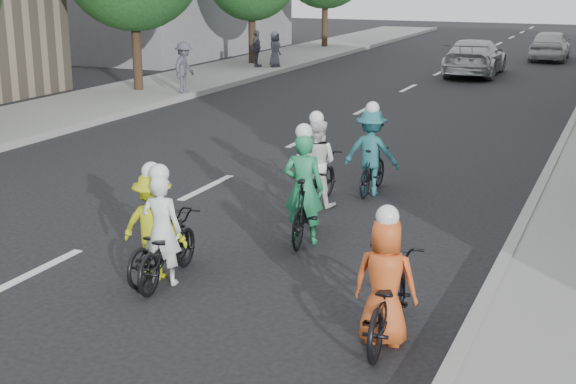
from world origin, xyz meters
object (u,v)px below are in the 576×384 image
Objects in this scene: follow_car_lead at (475,57)px; follow_car_trail at (550,45)px; spectator_2 at (275,49)px; spectator_0 at (184,68)px; cyclist_1 at (305,201)px; cyclist_2 at (165,243)px; spectator_1 at (256,49)px; cyclist_4 at (156,235)px; cyclist_5 at (372,158)px; cyclist_0 at (317,172)px; cyclist_3 at (386,293)px.

follow_car_lead reaches higher than follow_car_trail.
follow_car_trail is at bearing -47.87° from spectator_2.
spectator_0 is 1.14× the size of spectator_2.
cyclist_1 is 2.57m from cyclist_2.
spectator_2 is at bearing -1.13° from spectator_0.
spectator_1 is at bearing -73.89° from cyclist_2.
spectator_1 reaches higher than spectator_2.
spectator_1 is (-9.26, 22.23, 0.38)m from cyclist_2.
cyclist_1 is 1.22× the size of spectator_1.
cyclist_4 is 0.96× the size of cyclist_5.
spectator_2 is at bearing 10.00° from follow_car_lead.
cyclist_1 is at bearing 92.33° from follow_car_lead.
cyclist_3 is at bearing 117.25° from cyclist_0.
spectator_0 is at bearing -61.88° from cyclist_1.
cyclist_2 is 0.26m from cyclist_4.
cyclist_1 reaches higher than cyclist_0.
cyclist_0 is at bearing 57.32° from cyclist_5.
spectator_0 reaches higher than cyclist_5.
cyclist_4 is 16.38m from spectator_0.
cyclist_1 is 2.57m from cyclist_4.
spectator_2 is (-10.30, -8.88, 0.18)m from follow_car_trail.
cyclist_5 is at bearing -124.60° from cyclist_0.
follow_car_lead is at bearing -42.11° from spectator_0.
spectator_2 is (-8.13, -1.67, 0.16)m from follow_car_lead.
cyclist_1 is at bearing -123.87° from cyclist_4.
cyclist_3 and cyclist_4 have the same top height.
cyclist_3 is 0.38× the size of follow_car_lead.
spectator_0 is at bearing -51.55° from cyclist_0.
cyclist_4 is 23.92m from spectator_2.
spectator_2 is at bearing -72.71° from cyclist_4.
cyclist_0 is 0.35× the size of follow_car_lead.
spectator_0 is 7.88m from spectator_1.
cyclist_2 is at bearing -162.95° from spectator_1.
follow_car_trail is 19.69m from spectator_0.
cyclist_3 reaches higher than follow_car_lead.
cyclist_5 is 13.05m from spectator_0.
cyclist_3 is 25.96m from spectator_2.
cyclist_4 reaches higher than follow_car_lead.
cyclist_0 is 1.19× the size of spectator_2.
spectator_1 is at bearing -58.47° from cyclist_5.
cyclist_5 is 19.85m from spectator_1.
cyclist_1 is at bearing -153.12° from spectator_2.
cyclist_1 is at bearing -121.64° from cyclist_2.
cyclist_4 is 24.09m from follow_car_lead.
follow_car_lead is (-0.94, 19.92, 0.12)m from cyclist_0.
cyclist_1 is 21.94m from follow_car_lead.
cyclist_0 is 0.42× the size of follow_car_trail.
cyclist_5 reaches higher than cyclist_0.
cyclist_3 is (2.75, -4.87, -0.03)m from cyclist_0.
cyclist_3 is at bearing 91.80° from follow_car_trail.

